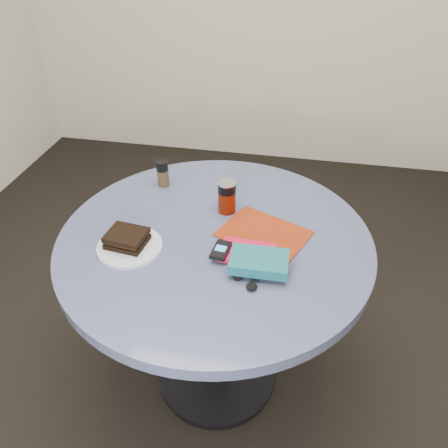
% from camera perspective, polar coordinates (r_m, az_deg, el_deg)
% --- Properties ---
extents(ground, '(4.00, 4.00, 0.00)m').
position_cam_1_polar(ground, '(1.95, -0.92, -19.11)').
color(ground, black).
rests_on(ground, ground).
extents(table, '(1.00, 1.00, 0.75)m').
position_cam_1_polar(table, '(1.50, -1.13, -6.42)').
color(table, black).
rests_on(table, ground).
extents(plate, '(0.20, 0.20, 0.01)m').
position_cam_1_polar(plate, '(1.37, -12.20, -2.92)').
color(plate, silver).
rests_on(plate, table).
extents(sandwich, '(0.13, 0.11, 0.04)m').
position_cam_1_polar(sandwich, '(1.36, -12.58, -1.83)').
color(sandwich, black).
rests_on(sandwich, plate).
extents(soda_can, '(0.07, 0.07, 0.11)m').
position_cam_1_polar(soda_can, '(1.47, 0.37, 3.58)').
color(soda_can, '#5E1304').
rests_on(soda_can, table).
extents(pepper_grinder, '(0.06, 0.06, 0.10)m').
position_cam_1_polar(pepper_grinder, '(1.63, -8.01, 6.60)').
color(pepper_grinder, '#3E311A').
rests_on(pepper_grinder, table).
extents(magazine, '(0.32, 0.29, 0.00)m').
position_cam_1_polar(magazine, '(1.40, 5.20, -1.27)').
color(magazine, maroon).
rests_on(magazine, table).
extents(red_book, '(0.17, 0.12, 0.01)m').
position_cam_1_polar(red_book, '(1.31, 3.06, -3.73)').
color(red_book, red).
rests_on(red_book, magazine).
extents(novel, '(0.17, 0.11, 0.03)m').
position_cam_1_polar(novel, '(1.25, 4.59, -4.93)').
color(novel, '#13535E').
rests_on(novel, red_book).
extents(mp3_player, '(0.06, 0.09, 0.01)m').
position_cam_1_polar(mp3_player, '(1.30, -0.42, -3.44)').
color(mp3_player, black).
rests_on(mp3_player, red_book).
extents(headphones, '(0.09, 0.08, 0.02)m').
position_cam_1_polar(headphones, '(1.22, 2.72, -7.49)').
color(headphones, black).
rests_on(headphones, table).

